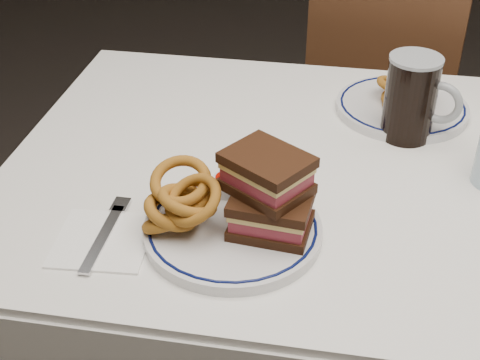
% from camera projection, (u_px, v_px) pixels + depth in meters
% --- Properties ---
extents(dining_table, '(1.27, 0.87, 0.75)m').
position_uv_depth(dining_table, '(351.00, 216.00, 1.25)').
color(dining_table, white).
rests_on(dining_table, floor).
extents(chair_far, '(0.49, 0.49, 0.88)m').
position_uv_depth(chair_far, '(381.00, 104.00, 1.98)').
color(chair_far, '#472616').
rests_on(chair_far, floor).
extents(main_plate, '(0.28, 0.28, 0.02)m').
position_uv_depth(main_plate, '(233.00, 229.00, 1.03)').
color(main_plate, silver).
rests_on(main_plate, dining_table).
extents(reuben_sandwich, '(0.15, 0.14, 0.12)m').
position_uv_depth(reuben_sandwich, '(269.00, 193.00, 0.99)').
color(reuben_sandwich, black).
rests_on(reuben_sandwich, main_plate).
extents(onion_rings_main, '(0.14, 0.13, 0.12)m').
position_uv_depth(onion_rings_main, '(180.00, 202.00, 1.01)').
color(onion_rings_main, '#6D300E').
rests_on(onion_rings_main, main_plate).
extents(ketchup_ramekin, '(0.05, 0.05, 0.03)m').
position_uv_depth(ketchup_ramekin, '(228.00, 184.00, 1.09)').
color(ketchup_ramekin, silver).
rests_on(ketchup_ramekin, main_plate).
extents(beer_mug, '(0.14, 0.10, 0.16)m').
position_uv_depth(beer_mug, '(412.00, 97.00, 1.24)').
color(beer_mug, black).
rests_on(beer_mug, dining_table).
extents(far_plate, '(0.27, 0.27, 0.02)m').
position_uv_depth(far_plate, '(402.00, 107.00, 1.36)').
color(far_plate, silver).
rests_on(far_plate, dining_table).
extents(onion_rings_far, '(0.13, 0.12, 0.07)m').
position_uv_depth(onion_rings_far, '(404.00, 92.00, 1.35)').
color(onion_rings_far, '#6D300E').
rests_on(onion_rings_far, far_plate).
extents(napkin_fork, '(0.15, 0.19, 0.01)m').
position_uv_depth(napkin_fork, '(104.00, 238.00, 1.03)').
color(napkin_fork, white).
rests_on(napkin_fork, dining_table).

